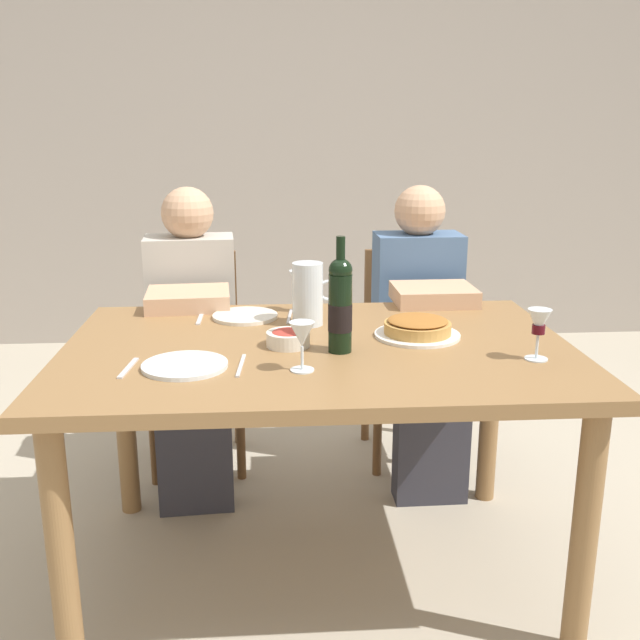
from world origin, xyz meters
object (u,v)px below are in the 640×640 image
baked_tart (417,328)px  diner_left (192,333)px  water_pitcher (308,298)px  salad_bowl (288,337)px  wine_glass_left_diner (539,325)px  wine_bottle (340,305)px  chair_left (196,345)px  chair_right (409,340)px  dining_table (318,374)px  wine_glass_right_diner (302,336)px  dinner_plate_left_setting (185,365)px  dinner_plate_right_setting (245,316)px  diner_right (422,328)px  wine_glass_centre (300,283)px

baked_tart → diner_left: size_ratio=0.23×
water_pitcher → salad_bowl: (-0.07, -0.23, -0.06)m
baked_tart → wine_glass_left_diner: wine_glass_left_diner is taller
wine_bottle → diner_left: diner_left is taller
wine_glass_left_diner → chair_left: 1.54m
chair_right → salad_bowl: bearing=58.2°
baked_tart → chair_left: chair_left is taller
dining_table → wine_glass_right_diner: bearing=-104.2°
dinner_plate_left_setting → dinner_plate_right_setting: bearing=73.8°
salad_bowl → wine_glass_left_diner: (0.68, -0.17, 0.07)m
wine_glass_left_diner → dinner_plate_left_setting: (-0.97, -0.00, -0.09)m
dinner_plate_left_setting → diner_left: size_ratio=0.20×
diner_left → chair_right: size_ratio=1.33×
wine_glass_right_diner → chair_right: size_ratio=0.15×
diner_right → dinner_plate_left_setting: bearing=44.5°
wine_glass_right_diner → dinner_plate_right_setting: (-0.17, 0.55, -0.09)m
wine_bottle → baked_tart: bearing=27.6°
chair_right → water_pitcher: bearing=54.1°
water_pitcher → diner_right: diner_right is taller
chair_left → chair_right: size_ratio=1.00×
dinner_plate_left_setting → chair_left: chair_left is taller
wine_bottle → dinner_plate_right_setting: bearing=126.1°
wine_glass_centre → diner_right: (0.49, 0.26, -0.25)m
dinner_plate_left_setting → diner_left: 0.84m
water_pitcher → chair_right: 0.88m
wine_bottle → wine_glass_right_diner: bearing=-126.0°
wine_glass_centre → dinner_plate_left_setting: wine_glass_centre is taller
wine_glass_left_diner → wine_glass_right_diner: wine_glass_left_diner is taller
dining_table → chair_left: 1.01m
baked_tart → chair_right: chair_right is taller
chair_left → chair_right: same height
salad_bowl → dinner_plate_left_setting: bearing=-148.4°
dining_table → wine_glass_right_diner: 0.30m
diner_right → salad_bowl: bearing=49.8°
salad_bowl → chair_right: bearing=59.0°
salad_bowl → wine_glass_right_diner: bearing=-81.9°
water_pitcher → diner_right: 0.68m
baked_tart → dinner_plate_right_setting: size_ratio=1.20×
wine_glass_centre → baked_tart: bearing=-43.5°
wine_bottle → chair_right: 1.11m
baked_tart → dinner_plate_left_setting: baked_tart is taller
wine_bottle → chair_left: bearing=118.5°
salad_bowl → wine_glass_centre: 0.41m
wine_bottle → dinner_plate_left_setting: (-0.43, -0.11, -0.13)m
water_pitcher → dining_table: bearing=-85.6°
salad_bowl → diner_left: size_ratio=0.11×
dinner_plate_left_setting → dinner_plate_right_setting: (0.15, 0.50, 0.00)m
diner_left → diner_right: same height
wine_glass_left_diner → chair_right: wine_glass_left_diner is taller
wine_glass_left_diner → chair_right: bearing=97.8°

